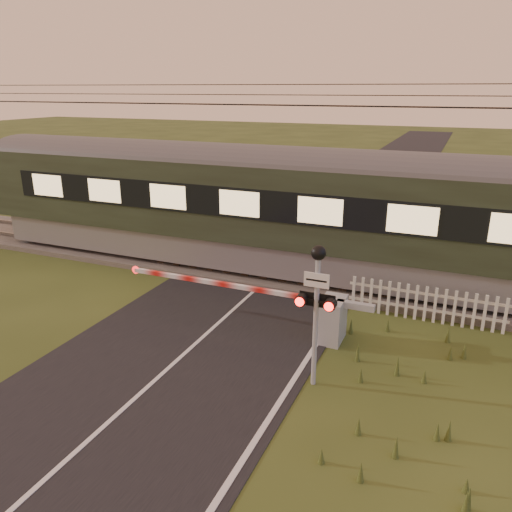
% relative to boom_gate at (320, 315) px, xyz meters
% --- Properties ---
extents(ground, '(160.00, 160.00, 0.00)m').
position_rel_boom_gate_xyz_m(ground, '(-2.69, -2.56, -0.63)').
color(ground, '#323F18').
rests_on(ground, ground).
extents(road, '(6.00, 140.00, 0.03)m').
position_rel_boom_gate_xyz_m(road, '(-2.67, -2.79, -0.62)').
color(road, black).
rests_on(road, ground).
extents(track_bed, '(140.00, 3.40, 0.39)m').
position_rel_boom_gate_xyz_m(track_bed, '(-2.69, 3.94, -0.56)').
color(track_bed, '#47423D').
rests_on(track_bed, ground).
extents(overhead_wires, '(120.00, 0.62, 0.62)m').
position_rel_boom_gate_xyz_m(overhead_wires, '(-2.69, 3.94, 5.10)').
color(overhead_wires, black).
rests_on(overhead_wires, ground).
extents(boom_gate, '(6.94, 0.86, 1.15)m').
position_rel_boom_gate_xyz_m(boom_gate, '(0.00, 0.00, 0.00)').
color(boom_gate, gray).
rests_on(boom_gate, ground).
extents(crossing_signal, '(0.79, 0.34, 3.10)m').
position_rel_boom_gate_xyz_m(crossing_signal, '(0.48, -2.07, 1.50)').
color(crossing_signal, gray).
rests_on(crossing_signal, ground).
extents(picket_fence, '(4.14, 0.08, 1.00)m').
position_rel_boom_gate_xyz_m(picket_fence, '(2.36, 2.04, -0.13)').
color(picket_fence, silver).
rests_on(picket_fence, ground).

